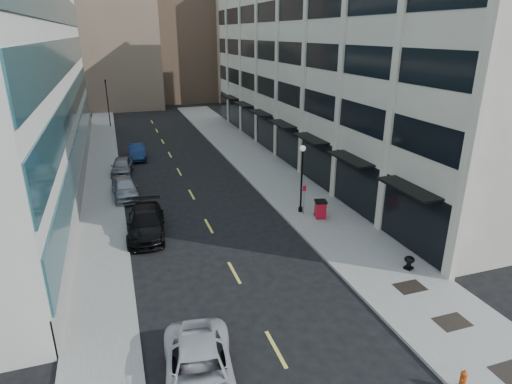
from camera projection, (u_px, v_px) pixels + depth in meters
sidewalk_right at (282, 183)px, 34.94m from camera, size 5.00×80.00×0.15m
sidewalk_left at (102, 204)px, 30.77m from camera, size 3.00×80.00×0.15m
building_right at (349, 62)px, 40.84m from camera, size 15.30×46.50×18.25m
skyline_tan_near at (108, 17)px, 69.29m from camera, size 14.00×18.00×28.00m
skyline_brown at (177, 0)px, 75.36m from camera, size 12.00×16.00×34.00m
skyline_tan_far at (51, 37)px, 76.24m from camera, size 12.00×14.00×22.00m
skyline_stone at (242, 43)px, 75.46m from camera, size 10.00×14.00×20.00m
grate_mid at (452, 322)px, 18.06m from camera, size 1.40×1.00×0.01m
grate_far at (410, 287)px, 20.55m from camera, size 1.40×1.00×0.01m
road_centerline at (199, 209)px, 30.06m from camera, size 0.15×68.20×0.01m
traffic_signal at (105, 83)px, 53.97m from camera, size 0.66×0.66×6.98m
car_white_van at (200, 372)px, 14.63m from camera, size 3.09×5.52×1.46m
car_black_pickup at (146, 223)px, 25.98m from camera, size 2.71×5.56×1.56m
car_silver_sedan at (125, 188)px, 31.92m from camera, size 2.03×4.58×1.53m
car_blue_sedan at (137, 152)px, 41.84m from camera, size 1.58×4.35×1.43m
car_grey_sedan at (122, 166)px, 37.27m from camera, size 2.17×4.37×1.43m
fire_hydrant at (463, 379)px, 14.58m from camera, size 0.31×0.31×0.77m
trash_bin at (320, 209)px, 28.03m from camera, size 0.91×0.92×1.22m
lamppost at (302, 173)px, 28.26m from camera, size 0.40×0.40×4.75m
sign_post at (304, 195)px, 28.31m from camera, size 0.25×0.06×2.16m
urn_planter at (409, 261)px, 21.99m from camera, size 0.52×0.52×0.72m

